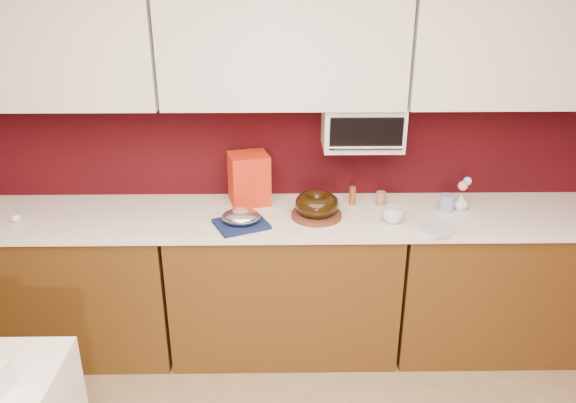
# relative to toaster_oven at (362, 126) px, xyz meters

# --- Properties ---
(wall_back) EXTENTS (4.00, 0.02, 2.50)m
(wall_back) POSITION_rel_toaster_oven_xyz_m (-0.45, 0.15, -0.12)
(wall_back) COLOR #37070B
(wall_back) RESTS_ON floor
(base_cabinet_left) EXTENTS (1.31, 0.58, 0.86)m
(base_cabinet_left) POSITION_rel_toaster_oven_xyz_m (-1.78, -0.17, -0.95)
(base_cabinet_left) COLOR #543510
(base_cabinet_left) RESTS_ON floor
(base_cabinet_center) EXTENTS (1.31, 0.58, 0.86)m
(base_cabinet_center) POSITION_rel_toaster_oven_xyz_m (-0.45, -0.17, -0.95)
(base_cabinet_center) COLOR #543510
(base_cabinet_center) RESTS_ON floor
(base_cabinet_right) EXTENTS (1.31, 0.58, 0.86)m
(base_cabinet_right) POSITION_rel_toaster_oven_xyz_m (0.88, -0.17, -0.95)
(base_cabinet_right) COLOR #543510
(base_cabinet_right) RESTS_ON floor
(countertop) EXTENTS (4.00, 0.62, 0.04)m
(countertop) POSITION_rel_toaster_oven_xyz_m (-0.45, -0.17, -0.49)
(countertop) COLOR white
(countertop) RESTS_ON base_cabinet_center
(upper_cabinet_left) EXTENTS (1.31, 0.33, 0.70)m
(upper_cabinet_left) POSITION_rel_toaster_oven_xyz_m (-1.78, -0.02, 0.48)
(upper_cabinet_left) COLOR white
(upper_cabinet_left) RESTS_ON wall_back
(upper_cabinet_center) EXTENTS (1.31, 0.33, 0.70)m
(upper_cabinet_center) POSITION_rel_toaster_oven_xyz_m (-0.45, -0.02, 0.48)
(upper_cabinet_center) COLOR white
(upper_cabinet_center) RESTS_ON wall_back
(upper_cabinet_right) EXTENTS (1.31, 0.33, 0.70)m
(upper_cabinet_right) POSITION_rel_toaster_oven_xyz_m (0.88, -0.02, 0.48)
(upper_cabinet_right) COLOR white
(upper_cabinet_right) RESTS_ON wall_back
(toaster_oven) EXTENTS (0.45, 0.30, 0.25)m
(toaster_oven) POSITION_rel_toaster_oven_xyz_m (0.00, 0.00, 0.00)
(toaster_oven) COLOR white
(toaster_oven) RESTS_ON upper_cabinet_center
(toaster_oven_door) EXTENTS (0.40, 0.02, 0.18)m
(toaster_oven_door) POSITION_rel_toaster_oven_xyz_m (0.00, -0.16, 0.00)
(toaster_oven_door) COLOR black
(toaster_oven_door) RESTS_ON toaster_oven
(toaster_oven_handle) EXTENTS (0.42, 0.02, 0.02)m
(toaster_oven_handle) POSITION_rel_toaster_oven_xyz_m (0.00, -0.18, -0.07)
(toaster_oven_handle) COLOR silver
(toaster_oven_handle) RESTS_ON toaster_oven
(cake_base) EXTENTS (0.36, 0.36, 0.03)m
(cake_base) POSITION_rel_toaster_oven_xyz_m (-0.27, -0.21, -0.46)
(cake_base) COLOR #5A2B1B
(cake_base) RESTS_ON countertop
(bundt_cake) EXTENTS (0.32, 0.32, 0.10)m
(bundt_cake) POSITION_rel_toaster_oven_xyz_m (-0.27, -0.21, -0.39)
(bundt_cake) COLOR black
(bundt_cake) RESTS_ON cake_base
(navy_towel) EXTENTS (0.34, 0.32, 0.02)m
(navy_towel) POSITION_rel_toaster_oven_xyz_m (-0.69, -0.32, -0.46)
(navy_towel) COLOR #131D48
(navy_towel) RESTS_ON countertop
(foil_ham_nest) EXTENTS (0.26, 0.23, 0.08)m
(foil_ham_nest) POSITION_rel_toaster_oven_xyz_m (-0.69, -0.32, -0.42)
(foil_ham_nest) COLOR silver
(foil_ham_nest) RESTS_ON navy_towel
(roasted_ham) EXTENTS (0.11, 0.10, 0.06)m
(roasted_ham) POSITION_rel_toaster_oven_xyz_m (-0.69, -0.32, -0.40)
(roasted_ham) COLOR #A7594C
(roasted_ham) RESTS_ON foil_ham_nest
(pandoro_box) EXTENTS (0.27, 0.25, 0.30)m
(pandoro_box) POSITION_rel_toaster_oven_xyz_m (-0.66, 0.01, -0.32)
(pandoro_box) COLOR #BA0C0F
(pandoro_box) RESTS_ON countertop
(dark_pan) EXTENTS (0.27, 0.27, 0.04)m
(dark_pan) POSITION_rel_toaster_oven_xyz_m (-0.23, -0.04, -0.46)
(dark_pan) COLOR black
(dark_pan) RESTS_ON countertop
(coffee_mug) EXTENTS (0.12, 0.12, 0.11)m
(coffee_mug) POSITION_rel_toaster_oven_xyz_m (0.15, -0.29, -0.42)
(coffee_mug) COLOR silver
(coffee_mug) RESTS_ON countertop
(blue_jar) EXTENTS (0.11, 0.11, 0.10)m
(blue_jar) POSITION_rel_toaster_oven_xyz_m (0.49, -0.14, -0.43)
(blue_jar) COLOR navy
(blue_jar) RESTS_ON countertop
(flower_vase) EXTENTS (0.09, 0.09, 0.11)m
(flower_vase) POSITION_rel_toaster_oven_xyz_m (0.58, -0.11, -0.42)
(flower_vase) COLOR silver
(flower_vase) RESTS_ON countertop
(flower_pink) EXTENTS (0.06, 0.06, 0.06)m
(flower_pink) POSITION_rel_toaster_oven_xyz_m (0.58, -0.11, -0.33)
(flower_pink) COLOR pink
(flower_pink) RESTS_ON flower_vase
(flower_blue) EXTENTS (0.05, 0.05, 0.05)m
(flower_blue) POSITION_rel_toaster_oven_xyz_m (0.61, -0.09, -0.30)
(flower_blue) COLOR #90C9E6
(flower_blue) RESTS_ON flower_vase
(china_plate) EXTENTS (0.22, 0.22, 0.01)m
(china_plate) POSITION_rel_toaster_oven_xyz_m (0.38, -0.39, -0.47)
(china_plate) COLOR silver
(china_plate) RESTS_ON countertop
(amber_bottle) EXTENTS (0.05, 0.05, 0.11)m
(amber_bottle) POSITION_rel_toaster_oven_xyz_m (-0.04, -0.03, -0.42)
(amber_bottle) COLOR brown
(amber_bottle) RESTS_ON countertop
(paper_cup) EXTENTS (0.06, 0.06, 0.08)m
(paper_cup) POSITION_rel_toaster_oven_xyz_m (0.13, -0.04, -0.43)
(paper_cup) COLOR #995F45
(paper_cup) RESTS_ON countertop
(egg_left) EXTENTS (0.07, 0.06, 0.05)m
(egg_left) POSITION_rel_toaster_oven_xyz_m (-1.94, -0.25, -0.45)
(egg_left) COLOR silver
(egg_left) RESTS_ON countertop
(egg_right) EXTENTS (0.06, 0.05, 0.04)m
(egg_right) POSITION_rel_toaster_oven_xyz_m (-1.95, -0.23, -0.45)
(egg_right) COLOR silver
(egg_right) RESTS_ON countertop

